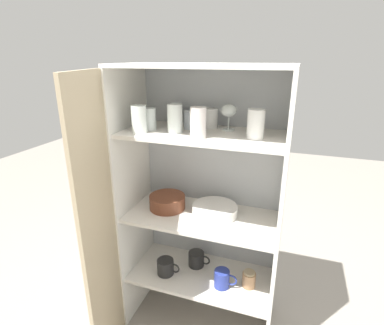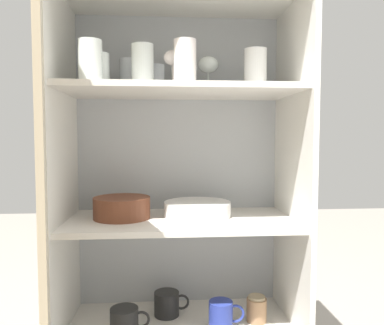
{
  "view_description": "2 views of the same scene",
  "coord_description": "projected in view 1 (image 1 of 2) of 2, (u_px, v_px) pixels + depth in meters",
  "views": [
    {
      "loc": [
        0.43,
        -1.2,
        1.54
      ],
      "look_at": [
        -0.05,
        0.18,
        1.03
      ],
      "focal_mm": 28.0,
      "sensor_mm": 36.0,
      "label": 1
    },
    {
      "loc": [
        -0.06,
        -1.15,
        1.01
      ],
      "look_at": [
        0.04,
        0.2,
        0.92
      ],
      "focal_mm": 35.0,
      "sensor_mm": 36.0,
      "label": 2
    }
  ],
  "objects": [
    {
      "name": "plate_stack_white",
      "position": [
        215.0,
        210.0,
        1.65
      ],
      "size": [
        0.25,
        0.25,
        0.05
      ],
      "color": "white",
      "rests_on": "shelf_board_middle"
    },
    {
      "name": "wine_glass_0",
      "position": [
        196.0,
        115.0,
        1.45
      ],
      "size": [
        0.07,
        0.07,
        0.13
      ],
      "color": "silver",
      "rests_on": "shelf_board_upper"
    },
    {
      "name": "tumbler_glass_7",
      "position": [
        256.0,
        124.0,
        1.36
      ],
      "size": [
        0.08,
        0.08,
        0.13
      ],
      "color": "white",
      "rests_on": "shelf_board_upper"
    },
    {
      "name": "cupboard_top_panel",
      "position": [
        203.0,
        66.0,
        1.38
      ],
      "size": [
        0.85,
        0.42,
        0.02
      ],
      "primitive_type": "cube",
      "color": "white",
      "rests_on": "cupboard_side_left"
    },
    {
      "name": "coffee_mug_extra_1",
      "position": [
        197.0,
        259.0,
        1.83
      ],
      "size": [
        0.14,
        0.1,
        0.09
      ],
      "color": "black",
      "rests_on": "shelf_board_lower"
    },
    {
      "name": "wine_glass_1",
      "position": [
        229.0,
        112.0,
        1.5
      ],
      "size": [
        0.08,
        0.08,
        0.13
      ],
      "color": "white",
      "rests_on": "shelf_board_upper"
    },
    {
      "name": "coffee_mug_extra_2",
      "position": [
        222.0,
        279.0,
        1.66
      ],
      "size": [
        0.13,
        0.09,
        0.1
      ],
      "color": "#283893",
      "rests_on": "shelf_board_lower"
    },
    {
      "name": "tumbler_glass_2",
      "position": [
        149.0,
        119.0,
        1.53
      ],
      "size": [
        0.07,
        0.07,
        0.11
      ],
      "color": "white",
      "rests_on": "shelf_board_upper"
    },
    {
      "name": "tumbler_glass_0",
      "position": [
        139.0,
        119.0,
        1.46
      ],
      "size": [
        0.08,
        0.08,
        0.14
      ],
      "color": "white",
      "rests_on": "shelf_board_upper"
    },
    {
      "name": "shelf_board_upper",
      "position": [
        203.0,
        135.0,
        1.49
      ],
      "size": [
        0.81,
        0.39,
        0.02
      ],
      "primitive_type": "cube",
      "color": "silver"
    },
    {
      "name": "shelf_board_middle",
      "position": [
        202.0,
        217.0,
        1.65
      ],
      "size": [
        0.81,
        0.39,
        0.02
      ],
      "primitive_type": "cube",
      "color": "silver"
    },
    {
      "name": "mixing_bowl_large",
      "position": [
        167.0,
        201.0,
        1.71
      ],
      "size": [
        0.2,
        0.2,
        0.08
      ],
      "color": "brown",
      "rests_on": "shelf_board_middle"
    },
    {
      "name": "cupboard_side_right",
      "position": [
        280.0,
        224.0,
        1.51
      ],
      "size": [
        0.02,
        0.42,
        1.5
      ],
      "primitive_type": "cube",
      "color": "white",
      "rests_on": "ground_plane"
    },
    {
      "name": "storage_jar",
      "position": [
        249.0,
        279.0,
        1.66
      ],
      "size": [
        0.07,
        0.07,
        0.1
      ],
      "color": "#99704C",
      "rests_on": "shelf_board_lower"
    },
    {
      "name": "tumbler_glass_1",
      "position": [
        190.0,
        120.0,
        1.55
      ],
      "size": [
        0.06,
        0.06,
        0.09
      ],
      "color": "white",
      "rests_on": "shelf_board_upper"
    },
    {
      "name": "tumbler_glass_4",
      "position": [
        175.0,
        118.0,
        1.47
      ],
      "size": [
        0.08,
        0.08,
        0.14
      ],
      "color": "white",
      "rests_on": "shelf_board_upper"
    },
    {
      "name": "tumbler_glass_5",
      "position": [
        198.0,
        123.0,
        1.37
      ],
      "size": [
        0.07,
        0.07,
        0.14
      ],
      "color": "silver",
      "rests_on": "shelf_board_upper"
    },
    {
      "name": "cupboard_door",
      "position": [
        101.0,
        239.0,
        1.38
      ],
      "size": [
        0.14,
        0.41,
        1.5
      ],
      "color": "tan",
      "rests_on": "ground_plane"
    },
    {
      "name": "tumbler_glass_6",
      "position": [
        211.0,
        118.0,
        1.57
      ],
      "size": [
        0.08,
        0.08,
        0.1
      ],
      "color": "white",
      "rests_on": "shelf_board_upper"
    },
    {
      "name": "cupboard_back_panel",
      "position": [
        212.0,
        196.0,
        1.82
      ],
      "size": [
        0.85,
        0.02,
        1.5
      ],
      "primitive_type": "cube",
      "color": "#B2B7BC",
      "rests_on": "ground_plane"
    },
    {
      "name": "cupboard_side_left",
      "position": [
        135.0,
        200.0,
        1.76
      ],
      "size": [
        0.02,
        0.42,
        1.5
      ],
      "primitive_type": "cube",
      "color": "white",
      "rests_on": "ground_plane"
    },
    {
      "name": "tumbler_glass_3",
      "position": [
        176.0,
        114.0,
        1.63
      ],
      "size": [
        0.07,
        0.07,
        0.12
      ],
      "color": "white",
      "rests_on": "shelf_board_upper"
    },
    {
      "name": "shelf_board_lower",
      "position": [
        201.0,
        275.0,
        1.78
      ],
      "size": [
        0.81,
        0.39,
        0.02
      ],
      "primitive_type": "cube",
      "color": "silver"
    },
    {
      "name": "coffee_mug_primary",
      "position": [
        166.0,
        267.0,
        1.76
      ],
      "size": [
        0.14,
        0.1,
        0.09
      ],
      "color": "black",
      "rests_on": "shelf_board_lower"
    }
  ]
}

